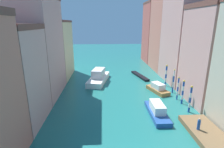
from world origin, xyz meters
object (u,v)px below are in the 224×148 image
at_px(mooring_pole_0, 190,99).
at_px(mooring_pole_4, 166,75).
at_px(motorboat_1, 158,89).
at_px(mooring_pole_1, 183,92).
at_px(mooring_pole_2, 178,88).
at_px(vaporetto_white, 99,77).
at_px(person_on_dock, 199,124).
at_px(motorboat_0, 157,110).
at_px(waterfront_dock, 206,133).
at_px(gondola_black, 140,76).
at_px(mooring_pole_3, 173,81).

bearing_deg(mooring_pole_0, mooring_pole_4, 87.85).
relative_size(mooring_pole_0, mooring_pole_4, 0.92).
bearing_deg(motorboat_1, mooring_pole_1, -65.07).
bearing_deg(mooring_pole_2, mooring_pole_1, -86.02).
relative_size(vaporetto_white, motorboat_1, 1.85).
height_order(person_on_dock, motorboat_0, person_on_dock).
xyz_separation_m(person_on_dock, mooring_pole_0, (1.54, 5.54, 0.82)).
relative_size(mooring_pole_1, vaporetto_white, 0.40).
xyz_separation_m(waterfront_dock, gondola_black, (-3.09, 24.57, -0.08)).
xyz_separation_m(waterfront_dock, mooring_pole_0, (0.66, 5.89, 1.87)).
bearing_deg(gondola_black, motorboat_0, -94.12).
bearing_deg(mooring_pole_4, vaporetto_white, 166.55).
distance_m(mooring_pole_4, motorboat_1, 4.76).
bearing_deg(gondola_black, mooring_pole_3, -68.65).
bearing_deg(mooring_pole_1, mooring_pole_3, 86.63).
bearing_deg(mooring_pole_2, motorboat_0, -134.54).
xyz_separation_m(mooring_pole_4, vaporetto_white, (-14.57, 3.48, -1.31)).
distance_m(gondola_black, motorboat_1, 10.41).
relative_size(mooring_pole_2, vaporetto_white, 0.40).
relative_size(mooring_pole_0, mooring_pole_3, 0.90).
height_order(mooring_pole_3, vaporetto_white, mooring_pole_3).
relative_size(mooring_pole_4, motorboat_1, 0.83).
xyz_separation_m(mooring_pole_0, mooring_pole_2, (0.08, 4.72, -0.05)).
distance_m(vaporetto_white, motorboat_0, 18.30).
xyz_separation_m(mooring_pole_2, motorboat_0, (-5.22, -5.31, -1.43)).
xyz_separation_m(vaporetto_white, gondola_black, (10.37, 3.32, -0.83)).
bearing_deg(gondola_black, vaporetto_white, -162.25).
relative_size(mooring_pole_1, motorboat_0, 0.59).
bearing_deg(motorboat_1, gondola_black, 98.02).
height_order(motorboat_0, motorboat_1, motorboat_0).
bearing_deg(mooring_pole_4, gondola_black, 121.69).
xyz_separation_m(mooring_pole_4, gondola_black, (-4.20, 6.80, -2.14)).
distance_m(mooring_pole_0, mooring_pole_1, 3.00).
relative_size(vaporetto_white, gondola_black, 1.27).
bearing_deg(vaporetto_white, motorboat_1, -30.56).
bearing_deg(mooring_pole_0, mooring_pole_2, 89.04).
xyz_separation_m(person_on_dock, gondola_black, (-2.22, 24.22, -1.13)).
height_order(mooring_pole_0, mooring_pole_2, mooring_pole_0).
height_order(mooring_pole_1, gondola_black, mooring_pole_1).
bearing_deg(mooring_pole_2, mooring_pole_3, 82.59).
bearing_deg(waterfront_dock, mooring_pole_0, 83.60).
xyz_separation_m(mooring_pole_1, mooring_pole_3, (0.28, 4.84, 0.28)).
relative_size(mooring_pole_0, mooring_pole_2, 1.02).
distance_m(mooring_pole_1, motorboat_0, 6.59).
bearing_deg(waterfront_dock, vaporetto_white, 122.36).
height_order(waterfront_dock, motorboat_0, motorboat_0).
xyz_separation_m(mooring_pole_3, mooring_pole_4, (-0.04, 4.04, -0.04)).
height_order(mooring_pole_2, mooring_pole_3, mooring_pole_3).
distance_m(mooring_pole_1, mooring_pole_3, 4.85).
bearing_deg(person_on_dock, vaporetto_white, 121.06).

